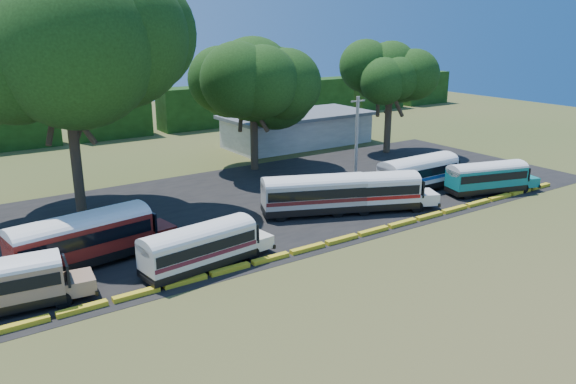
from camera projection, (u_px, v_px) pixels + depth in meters
ground at (334, 251)px, 38.27m from camera, size 160.00×160.00×0.00m
asphalt_strip at (256, 203)px, 48.31m from camera, size 64.00×24.00×0.02m
curb at (325, 244)px, 39.02m from camera, size 53.70×0.45×0.30m
terminal_building at (297, 129)px, 71.13m from camera, size 19.00×9.00×4.00m
treeline_backdrop at (111, 115)px, 75.44m from camera, size 130.00×4.00×6.00m
bus_red at (85, 236)px, 35.38m from camera, size 10.89×4.09×3.49m
bus_cream_west at (201, 245)px, 34.86m from camera, size 9.21×3.29×2.96m
bus_cream_east at (316, 193)px, 44.90m from camera, size 10.25×6.12×3.31m
bus_white_red at (371, 190)px, 45.79m from camera, size 10.08×6.18×3.27m
bus_white_blue at (420, 171)px, 51.39m from camera, size 10.01×2.63×3.28m
bus_teal at (489, 176)px, 50.58m from camera, size 9.17×4.52×2.93m
tree_west at (63, 45)px, 41.17m from camera, size 14.89×14.89×18.86m
tree_center at (253, 80)px, 56.95m from camera, size 11.67×11.67×13.70m
tree_east at (391, 68)px, 64.63m from camera, size 8.25×8.25×13.01m
utility_pole at (356, 141)px, 51.91m from camera, size 1.60×0.30×8.54m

